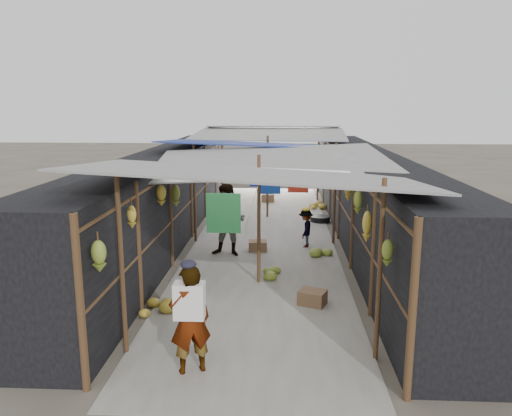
% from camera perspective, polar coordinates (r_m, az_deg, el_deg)
% --- Properties ---
extents(ground, '(80.00, 80.00, 0.00)m').
position_cam_1_polar(ground, '(7.50, -0.78, -16.49)').
color(ground, '#6B6356').
rests_on(ground, ground).
extents(aisle_slab, '(3.60, 16.00, 0.02)m').
position_cam_1_polar(aisle_slab, '(13.57, 1.00, -3.37)').
color(aisle_slab, '#9E998E').
rests_on(aisle_slab, ground).
extents(stall_left, '(1.40, 15.00, 2.30)m').
position_cam_1_polar(stall_left, '(13.68, -10.37, 1.45)').
color(stall_left, black).
rests_on(stall_left, ground).
extents(stall_right, '(1.40, 15.00, 2.30)m').
position_cam_1_polar(stall_right, '(13.50, 12.54, 1.23)').
color(stall_right, black).
rests_on(stall_right, ground).
extents(crate_near, '(0.46, 0.38, 0.27)m').
position_cam_1_polar(crate_near, '(12.29, 0.20, -4.39)').
color(crate_near, '#856343').
rests_on(crate_near, ground).
extents(crate_mid, '(0.56, 0.51, 0.28)m').
position_cam_1_polar(crate_mid, '(9.16, 6.47, -10.18)').
color(crate_mid, '#856343').
rests_on(crate_mid, ground).
extents(crate_back, '(0.47, 0.38, 0.30)m').
position_cam_1_polar(crate_back, '(18.48, 1.37, 1.14)').
color(crate_back, '#856343').
rests_on(crate_back, ground).
extents(black_basin, '(0.61, 0.61, 0.18)m').
position_cam_1_polar(black_basin, '(15.47, 7.34, -1.27)').
color(black_basin, black).
rests_on(black_basin, ground).
extents(vendor_elderly, '(0.65, 0.55, 1.52)m').
position_cam_1_polar(vendor_elderly, '(6.81, -7.55, -12.56)').
color(vendor_elderly, silver).
rests_on(vendor_elderly, ground).
extents(shopper_blue, '(0.96, 0.81, 1.73)m').
position_cam_1_polar(shopper_blue, '(11.80, -3.18, -1.41)').
color(shopper_blue, '#1F3B9E').
rests_on(shopper_blue, ground).
extents(vendor_seated, '(0.47, 0.68, 0.98)m').
position_cam_1_polar(vendor_seated, '(12.61, 5.70, -2.36)').
color(vendor_seated, '#554E49').
rests_on(vendor_seated, ground).
extents(market_canopy, '(5.62, 15.20, 2.77)m').
position_cam_1_polar(market_canopy, '(13.48, 1.20, 6.88)').
color(market_canopy, brown).
rests_on(market_canopy, ground).
extents(hanging_bananas, '(3.95, 14.09, 0.79)m').
position_cam_1_polar(hanging_bananas, '(13.29, 0.40, 3.62)').
color(hanging_bananas, olive).
rests_on(hanging_bananas, ground).
extents(floor_bananas, '(4.07, 9.83, 0.35)m').
position_cam_1_polar(floor_bananas, '(13.96, 0.03, -2.30)').
color(floor_bananas, olive).
rests_on(floor_bananas, ground).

